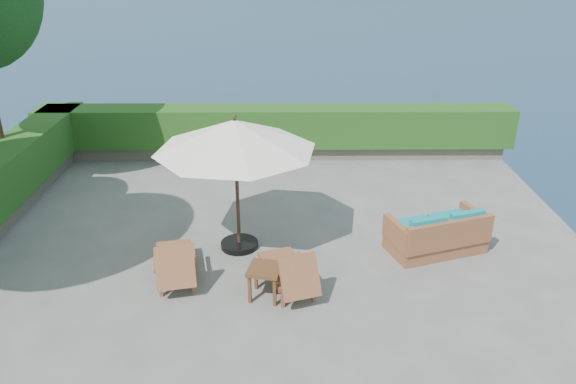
{
  "coord_description": "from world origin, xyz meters",
  "views": [
    {
      "loc": [
        0.23,
        -8.53,
        5.27
      ],
      "look_at": [
        0.3,
        0.8,
        1.1
      ],
      "focal_mm": 35.0,
      "sensor_mm": 36.0,
      "label": 1
    }
  ],
  "objects_px": {
    "lounge_right": "(290,271)",
    "wicker_loveseat": "(438,235)",
    "lounge_left": "(175,262)",
    "side_table": "(265,273)",
    "patio_umbrella": "(235,137)"
  },
  "relations": [
    {
      "from": "lounge_right",
      "to": "wicker_loveseat",
      "type": "relative_size",
      "value": 0.82
    },
    {
      "from": "wicker_loveseat",
      "to": "lounge_left",
      "type": "bearing_deg",
      "value": 172.81
    },
    {
      "from": "lounge_left",
      "to": "lounge_right",
      "type": "bearing_deg",
      "value": -21.02
    },
    {
      "from": "side_table",
      "to": "wicker_loveseat",
      "type": "height_order",
      "value": "wicker_loveseat"
    },
    {
      "from": "lounge_left",
      "to": "side_table",
      "type": "height_order",
      "value": "lounge_left"
    },
    {
      "from": "lounge_right",
      "to": "side_table",
      "type": "distance_m",
      "value": 0.45
    },
    {
      "from": "lounge_left",
      "to": "wicker_loveseat",
      "type": "height_order",
      "value": "lounge_left"
    },
    {
      "from": "side_table",
      "to": "wicker_loveseat",
      "type": "relative_size",
      "value": 0.31
    },
    {
      "from": "patio_umbrella",
      "to": "side_table",
      "type": "xyz_separation_m",
      "value": [
        0.54,
        -1.63,
        -1.74
      ]
    },
    {
      "from": "lounge_right",
      "to": "wicker_loveseat",
      "type": "distance_m",
      "value": 3.01
    },
    {
      "from": "lounge_right",
      "to": "wicker_loveseat",
      "type": "height_order",
      "value": "wicker_loveseat"
    },
    {
      "from": "side_table",
      "to": "wicker_loveseat",
      "type": "bearing_deg",
      "value": 24.72
    },
    {
      "from": "patio_umbrella",
      "to": "wicker_loveseat",
      "type": "height_order",
      "value": "patio_umbrella"
    },
    {
      "from": "lounge_right",
      "to": "lounge_left",
      "type": "bearing_deg",
      "value": 152.35
    },
    {
      "from": "patio_umbrella",
      "to": "lounge_left",
      "type": "height_order",
      "value": "patio_umbrella"
    }
  ]
}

